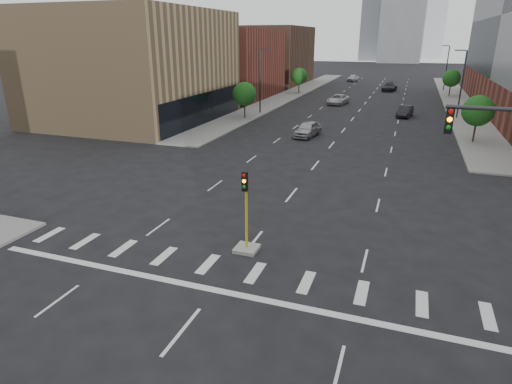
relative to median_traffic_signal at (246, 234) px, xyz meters
The scene contains 20 objects.
ground 9.02m from the median_traffic_signal, 90.00° to the right, with size 400.00×400.00×0.00m, color black.
sidewalk_left_far 66.75m from the median_traffic_signal, 102.99° to the left, with size 5.00×92.00×0.15m, color gray.
sidewalk_right_far 66.75m from the median_traffic_signal, 77.01° to the left, with size 5.00×92.00×0.15m, color gray.
building_left_mid 41.90m from the median_traffic_signal, 131.55° to the left, with size 20.00×24.00×14.00m, color #937653.
building_left_far_a 63.52m from the median_traffic_signal, 115.74° to the left, with size 20.00×22.00×12.00m, color brown.
building_left_far_b 87.64m from the median_traffic_signal, 108.32° to the left, with size 20.00×24.00×13.00m, color brown.
tower_mid 192.19m from the median_traffic_signal, 90.00° to the left, with size 18.00×18.00×44.00m, color slate.
median_traffic_signal is the anchor object (origin of this frame).
streetlight_right_a 48.12m from the median_traffic_signal, 73.76° to the left, with size 1.60×0.22×9.07m.
streetlight_right_b 82.23m from the median_traffic_signal, 80.60° to the left, with size 1.60×0.22×9.07m.
streetlight_left 43.36m from the median_traffic_signal, 108.10° to the left, with size 1.60×0.22×9.07m.
tree_left_near 38.73m from the median_traffic_signal, 111.23° to the left, with size 3.20×3.20×4.85m.
tree_left_far 67.54m from the median_traffic_signal, 101.97° to the left, with size 3.20×3.20×4.85m.
tree_right_near 34.13m from the median_traffic_signal, 65.72° to the left, with size 3.20×3.20×4.85m.
tree_right_far 72.44m from the median_traffic_signal, 78.85° to the left, with size 3.20×3.20×4.85m.
car_near_left 28.41m from the median_traffic_signal, 96.77° to the left, with size 1.99×4.96×1.69m, color #9F9EA3.
car_mid_right 45.81m from the median_traffic_signal, 81.58° to the left, with size 1.64×4.72×1.55m, color black.
car_far_left 54.39m from the median_traffic_signal, 94.45° to the left, with size 2.64×5.72×1.59m, color #BCBCBC.
car_deep_right 76.66m from the median_traffic_signal, 87.91° to the left, with size 2.40×5.91×1.72m, color black.
car_distant 95.45m from the median_traffic_signal, 94.32° to the left, with size 1.99×4.96×1.69m, color #B8B9BD.
Camera 1 is at (7.26, -9.83, 10.61)m, focal length 30.00 mm.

